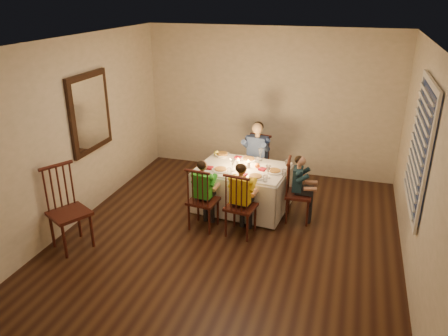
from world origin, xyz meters
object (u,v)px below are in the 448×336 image
(child_yellow, at_px, (240,234))
(chair_extra, at_px, (74,247))
(chair_end, at_px, (297,220))
(chair_adult, at_px, (256,190))
(adult, at_px, (256,190))
(chair_near_right, at_px, (240,234))
(child_teal, at_px, (297,220))
(serving_bowl, at_px, (222,155))
(chair_near_left, at_px, (204,227))
(child_green, at_px, (204,227))
(dining_table, at_px, (243,179))

(child_yellow, bearing_deg, chair_extra, 33.02)
(chair_end, height_order, child_yellow, child_yellow)
(chair_adult, bearing_deg, chair_end, -37.19)
(chair_adult, distance_m, chair_end, 1.17)
(chair_end, relative_size, adult, 0.80)
(chair_near_right, bearing_deg, chair_extra, 33.02)
(chair_adult, relative_size, child_teal, 0.94)
(chair_near_right, relative_size, chair_extra, 0.84)
(chair_extra, height_order, serving_bowl, serving_bowl)
(chair_adult, height_order, serving_bowl, serving_bowl)
(chair_near_left, distance_m, adult, 1.50)
(chair_adult, distance_m, child_teal, 1.17)
(child_green, bearing_deg, adult, -100.68)
(chair_near_right, height_order, adult, adult)
(chair_extra, relative_size, child_yellow, 1.06)
(chair_near_left, relative_size, child_teal, 0.94)
(serving_bowl, bearing_deg, chair_end, -18.49)
(chair_near_left, relative_size, child_green, 0.92)
(chair_near_right, distance_m, child_teal, 0.94)
(child_green, distance_m, child_yellow, 0.55)
(chair_end, xyz_separation_m, chair_extra, (-2.72, -1.60, 0.00))
(adult, xyz_separation_m, child_yellow, (0.13, -1.47, 0.00))
(chair_near_left, relative_size, adult, 0.80)
(chair_extra, relative_size, adult, 0.95)
(chair_end, distance_m, child_yellow, 0.94)
(chair_adult, xyz_separation_m, chair_near_left, (-0.42, -1.44, 0.00))
(chair_adult, xyz_separation_m, child_teal, (0.82, -0.84, 0.00))
(chair_adult, relative_size, chair_near_left, 1.00)
(child_teal, bearing_deg, serving_bowl, 68.14)
(adult, relative_size, child_yellow, 1.12)
(chair_extra, bearing_deg, child_green, -27.29)
(child_yellow, bearing_deg, child_teal, -130.41)
(chair_extra, xyz_separation_m, adult, (1.90, 2.43, 0.00))
(dining_table, height_order, adult, dining_table)
(chair_near_left, bearing_deg, chair_adult, -100.68)
(dining_table, bearing_deg, chair_adult, 91.98)
(chair_near_left, bearing_deg, chair_extra, 39.60)
(adult, xyz_separation_m, serving_bowl, (-0.47, -0.40, 0.72))
(chair_adult, relative_size, child_green, 0.92)
(chair_adult, xyz_separation_m, child_yellow, (0.13, -1.47, 0.00))
(chair_near_left, distance_m, chair_extra, 1.77)
(child_green, bearing_deg, chair_near_right, -176.63)
(adult, relative_size, child_green, 1.15)
(dining_table, bearing_deg, child_yellow, -71.48)
(adult, bearing_deg, chair_end, -37.19)
(adult, height_order, child_teal, adult)
(chair_near_right, bearing_deg, child_teal, -130.41)
(chair_end, bearing_deg, child_teal, -0.00)
(dining_table, relative_size, child_yellow, 1.34)
(chair_near_right, relative_size, adult, 0.80)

